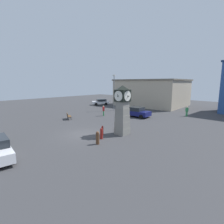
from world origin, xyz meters
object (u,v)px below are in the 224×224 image
object	(u,v)px
clock_tower	(122,109)
pedestrian_crossing_lot	(187,111)
car_silver_hatch	(101,102)
bollard_mid_row	(101,133)
bench	(69,116)
street_lamp_near_road	(114,90)
pedestrian_near_bench	(103,110)
bollard_near_tower	(102,130)
bollard_far_row	(98,138)
car_far_lot	(137,112)

from	to	relation	value
clock_tower	pedestrian_crossing_lot	xyz separation A→B (m)	(1.41, 14.54, -1.71)
clock_tower	car_silver_hatch	bearing A→B (deg)	141.76
car_silver_hatch	bollard_mid_row	bearing A→B (deg)	-43.35
bench	street_lamp_near_road	size ratio (longest dim) A/B	0.24
car_silver_hatch	pedestrian_near_bench	distance (m)	14.27
bollard_near_tower	car_silver_hatch	xyz separation A→B (m)	(-18.16, 16.99, 0.23)
bollard_near_tower	bench	bearing A→B (deg)	167.34
street_lamp_near_road	bollard_mid_row	bearing A→B (deg)	-51.86
bollard_mid_row	bollard_far_row	world-z (taller)	bollard_far_row
bollard_near_tower	bollard_mid_row	distance (m)	1.24
car_far_lot	bollard_far_row	bearing A→B (deg)	-70.00
clock_tower	bollard_mid_row	distance (m)	3.38
car_far_lot	pedestrian_crossing_lot	world-z (taller)	pedestrian_crossing_lot
pedestrian_near_bench	bench	bearing A→B (deg)	-109.60
bench	pedestrian_near_bench	distance (m)	5.74
bollard_mid_row	bench	bearing A→B (deg)	163.45
clock_tower	car_far_lot	xyz separation A→B (m)	(-4.27, 8.91, -1.85)
bollard_near_tower	bench	world-z (taller)	bollard_near_tower
clock_tower	bollard_far_row	xyz separation A→B (m)	(0.37, -3.86, -2.05)
bench	pedestrian_near_bench	xyz separation A→B (m)	(1.92, 5.39, 0.44)
clock_tower	car_far_lot	distance (m)	10.05
bollard_mid_row	pedestrian_near_bench	size ratio (longest dim) A/B	0.64
bollard_near_tower	pedestrian_near_bench	size ratio (longest dim) A/B	0.59
bollard_near_tower	car_silver_hatch	size ratio (longest dim) A/B	0.23
bench	bollard_mid_row	bearing A→B (deg)	-16.55
pedestrian_crossing_lot	street_lamp_near_road	size ratio (longest dim) A/B	0.24
bollard_mid_row	bench	xyz separation A→B (m)	(-10.24, 3.04, -0.02)
bollard_near_tower	bench	xyz separation A→B (m)	(-9.42, 2.12, 0.03)
bollard_near_tower	pedestrian_crossing_lot	world-z (taller)	pedestrian_crossing_lot
clock_tower	bench	bearing A→B (deg)	177.68
car_silver_hatch	street_lamp_near_road	xyz separation A→B (m)	(8.25, -4.25, 3.20)
bench	pedestrian_near_bench	size ratio (longest dim) A/B	0.99
car_far_lot	bench	world-z (taller)	car_far_lot
car_silver_hatch	street_lamp_near_road	distance (m)	9.82
bollard_mid_row	street_lamp_near_road	bearing A→B (deg)	128.14
car_far_lot	pedestrian_near_bench	distance (m)	5.45
bench	car_far_lot	bearing A→B (deg)	52.91
bollard_mid_row	pedestrian_crossing_lot	xyz separation A→B (m)	(1.85, 17.15, 0.39)
clock_tower	street_lamp_near_road	bearing A→B (deg)	135.30
bollard_far_row	street_lamp_near_road	xyz separation A→B (m)	(-11.54, 14.91, 3.33)
bollard_near_tower	street_lamp_near_road	distance (m)	16.50
bench	pedestrian_near_bench	bearing A→B (deg)	70.40
pedestrian_crossing_lot	car_far_lot	bearing A→B (deg)	-135.26
pedestrian_crossing_lot	street_lamp_near_road	distance (m)	13.39
car_far_lot	pedestrian_crossing_lot	size ratio (longest dim) A/B	2.45
car_far_lot	street_lamp_near_road	size ratio (longest dim) A/B	0.58
bollard_far_row	bench	world-z (taller)	bollard_far_row
bollard_far_row	car_far_lot	size ratio (longest dim) A/B	0.29
car_silver_hatch	clock_tower	bearing A→B (deg)	-38.24
pedestrian_crossing_lot	street_lamp_near_road	bearing A→B (deg)	-164.51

